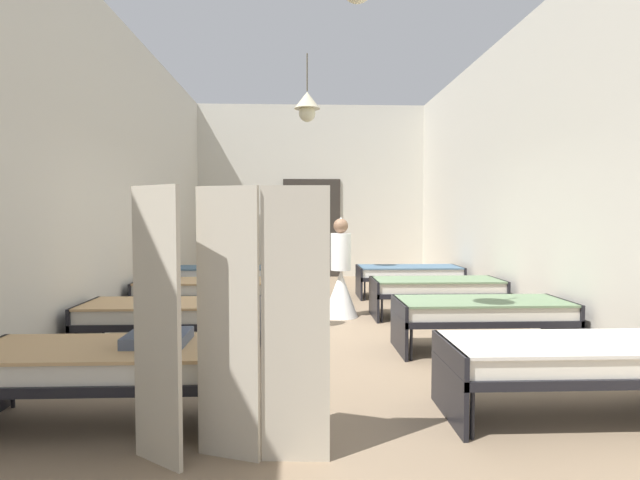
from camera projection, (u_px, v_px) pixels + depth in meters
name	position (u px, v px, depth m)	size (l,w,h in m)	color
ground_plane	(324.00, 337.00, 6.68)	(6.14, 12.86, 0.10)	#8C755B
room_shell	(320.00, 176.00, 7.82)	(5.94, 12.46, 4.21)	beige
bed_left_row_0	(107.00, 365.00, 3.74)	(1.90, 0.84, 0.57)	black
bed_right_row_0	(571.00, 359.00, 3.89)	(1.90, 0.84, 0.57)	black
bed_left_row_1	(171.00, 314.00, 5.64)	(1.90, 0.84, 0.57)	black
bed_right_row_1	(481.00, 312.00, 5.78)	(1.90, 0.84, 0.57)	black
bed_left_row_2	(203.00, 289.00, 7.53)	(1.90, 0.84, 0.57)	black
bed_right_row_2	(436.00, 288.00, 7.68)	(1.90, 0.84, 0.57)	black
bed_left_row_3	(222.00, 274.00, 9.43)	(1.90, 0.84, 0.57)	black
bed_right_row_3	(409.00, 273.00, 9.58)	(1.90, 0.84, 0.57)	black
nurse_near_aisle	(282.00, 291.00, 6.77)	(0.52, 0.52, 1.49)	white
nurse_mid_aisle	(341.00, 282.00, 7.70)	(0.52, 0.52, 1.49)	white
patient_seated_primary	(241.00, 251.00, 9.42)	(0.44, 0.44, 0.80)	gray
patient_seated_secondary	(158.00, 304.00, 3.81)	(0.44, 0.44, 0.80)	#515B70
privacy_screen	(227.00, 325.00, 3.17)	(1.23, 0.29, 1.70)	#BCB29E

